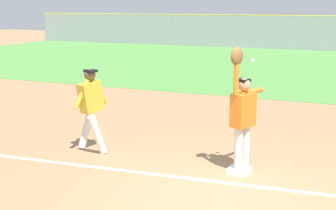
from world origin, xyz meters
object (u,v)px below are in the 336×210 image
parked_car_silver (268,36)px  parked_car_tan (210,35)px  fielder (242,112)px  runner (91,104)px  first_base (239,170)px  baseball (253,61)px

parked_car_silver → parked_car_tan: bearing=-178.4°
fielder → parked_car_tan: (-9.25, 26.35, -0.45)m
runner → first_base: bearing=18.9°
runner → baseball: bearing=22.3°
runner → parked_car_tan: size_ratio=0.39×
fielder → baseball: size_ratio=30.81×
fielder → parked_car_silver: 27.29m
baseball → parked_car_silver: baseball is taller
runner → parked_car_silver: size_ratio=0.38×
first_base → fielder: (0.02, 0.04, 1.08)m
runner → baseball: size_ratio=23.24×
parked_car_silver → baseball: bearing=-84.1°
first_base → parked_car_tan: size_ratio=0.09×
parked_car_tan → parked_car_silver: 4.33m
parked_car_silver → fielder: bearing=-84.4°
runner → parked_car_tan: 27.05m
first_base → parked_car_silver: bearing=100.4°
parked_car_tan → parked_car_silver: bearing=8.0°
baseball → first_base: bearing=-126.3°
runner → fielder: bearing=19.7°
fielder → parked_car_silver: size_ratio=0.50×
fielder → runner: bearing=23.7°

